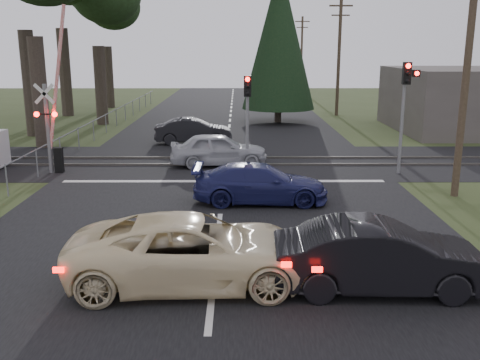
{
  "coord_description": "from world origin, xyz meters",
  "views": [
    {
      "loc": [
        0.57,
        -12.8,
        5.26
      ],
      "look_at": [
        0.64,
        3.18,
        1.3
      ],
      "focal_mm": 40.0,
      "sensor_mm": 36.0,
      "label": 1
    }
  ],
  "objects_px": {
    "crossing_signal": "(53,126)",
    "traffic_signal_center": "(247,106)",
    "silver_car": "(219,149)",
    "blue_sedan": "(260,183)",
    "cream_coupe": "(194,251)",
    "dark_car_far": "(193,131)",
    "utility_pole_mid": "(339,55)",
    "traffic_signal_right": "(406,96)",
    "utility_pole_near": "(467,64)",
    "dark_hatchback": "(381,257)",
    "utility_pole_far": "(302,52)"
  },
  "relations": [
    {
      "from": "dark_car_far",
      "to": "traffic_signal_center",
      "type": "bearing_deg",
      "value": -159.22
    },
    {
      "from": "crossing_signal",
      "to": "dark_hatchback",
      "type": "distance_m",
      "value": 16.04
    },
    {
      "from": "traffic_signal_center",
      "to": "utility_pole_mid",
      "type": "xyz_separation_m",
      "value": [
        7.5,
        19.32,
        1.92
      ]
    },
    {
      "from": "traffic_signal_right",
      "to": "dark_car_far",
      "type": "distance_m",
      "value": 12.43
    },
    {
      "from": "utility_pole_far",
      "to": "cream_coupe",
      "type": "xyz_separation_m",
      "value": [
        -8.94,
        -56.43,
        -3.94
      ]
    },
    {
      "from": "crossing_signal",
      "to": "blue_sedan",
      "type": "bearing_deg",
      "value": -28.02
    },
    {
      "from": "utility_pole_near",
      "to": "dark_hatchback",
      "type": "distance_m",
      "value": 9.97
    },
    {
      "from": "cream_coupe",
      "to": "silver_car",
      "type": "height_order",
      "value": "cream_coupe"
    },
    {
      "from": "traffic_signal_center",
      "to": "cream_coupe",
      "type": "bearing_deg",
      "value": -96.76
    },
    {
      "from": "utility_pole_far",
      "to": "dark_hatchback",
      "type": "relative_size",
      "value": 1.9
    },
    {
      "from": "traffic_signal_center",
      "to": "utility_pole_mid",
      "type": "bearing_deg",
      "value": 68.79
    },
    {
      "from": "utility_pole_far",
      "to": "dark_hatchback",
      "type": "xyz_separation_m",
      "value": [
        -4.77,
        -56.82,
        -3.94
      ]
    },
    {
      "from": "traffic_signal_right",
      "to": "utility_pole_near",
      "type": "distance_m",
      "value": 3.87
    },
    {
      "from": "traffic_signal_right",
      "to": "utility_pole_mid",
      "type": "xyz_separation_m",
      "value": [
        0.95,
        20.53,
        1.41
      ]
    },
    {
      "from": "utility_pole_mid",
      "to": "silver_car",
      "type": "bearing_deg",
      "value": -115.12
    },
    {
      "from": "crossing_signal",
      "to": "traffic_signal_center",
      "type": "height_order",
      "value": "crossing_signal"
    },
    {
      "from": "crossing_signal",
      "to": "traffic_signal_center",
      "type": "bearing_deg",
      "value": 6.15
    },
    {
      "from": "blue_sedan",
      "to": "crossing_signal",
      "type": "bearing_deg",
      "value": 62.77
    },
    {
      "from": "crossing_signal",
      "to": "utility_pole_mid",
      "type": "xyz_separation_m",
      "value": [
        15.77,
        20.21,
        2.67
      ]
    },
    {
      "from": "silver_car",
      "to": "blue_sedan",
      "type": "relative_size",
      "value": 0.94
    },
    {
      "from": "silver_car",
      "to": "traffic_signal_right",
      "type": "bearing_deg",
      "value": -108.08
    },
    {
      "from": "utility_pole_mid",
      "to": "cream_coupe",
      "type": "xyz_separation_m",
      "value": [
        -8.94,
        -31.43,
        -3.94
      ]
    },
    {
      "from": "dark_hatchback",
      "to": "utility_pole_near",
      "type": "bearing_deg",
      "value": -29.86
    },
    {
      "from": "utility_pole_near",
      "to": "silver_car",
      "type": "height_order",
      "value": "utility_pole_near"
    },
    {
      "from": "traffic_signal_right",
      "to": "utility_pole_near",
      "type": "relative_size",
      "value": 0.52
    },
    {
      "from": "crossing_signal",
      "to": "utility_pole_mid",
      "type": "relative_size",
      "value": 0.77
    },
    {
      "from": "utility_pole_far",
      "to": "dark_car_far",
      "type": "distance_m",
      "value": 39.52
    },
    {
      "from": "traffic_signal_center",
      "to": "blue_sedan",
      "type": "xyz_separation_m",
      "value": [
        0.35,
        -5.48,
        -2.13
      ]
    },
    {
      "from": "crossing_signal",
      "to": "utility_pole_near",
      "type": "height_order",
      "value": "utility_pole_near"
    },
    {
      "from": "crossing_signal",
      "to": "traffic_signal_center",
      "type": "distance_m",
      "value": 8.36
    },
    {
      "from": "cream_coupe",
      "to": "dark_car_far",
      "type": "xyz_separation_m",
      "value": [
        -1.49,
        18.52,
        -0.08
      ]
    },
    {
      "from": "blue_sedan",
      "to": "dark_car_far",
      "type": "bearing_deg",
      "value": 16.2
    },
    {
      "from": "traffic_signal_right",
      "to": "blue_sedan",
      "type": "bearing_deg",
      "value": -145.38
    },
    {
      "from": "traffic_signal_center",
      "to": "utility_pole_near",
      "type": "height_order",
      "value": "utility_pole_near"
    },
    {
      "from": "crossing_signal",
      "to": "cream_coupe",
      "type": "relative_size",
      "value": 1.23
    },
    {
      "from": "traffic_signal_right",
      "to": "utility_pole_mid",
      "type": "relative_size",
      "value": 0.52
    },
    {
      "from": "utility_pole_far",
      "to": "dark_car_far",
      "type": "height_order",
      "value": "utility_pole_far"
    },
    {
      "from": "utility_pole_near",
      "to": "utility_pole_far",
      "type": "height_order",
      "value": "same"
    },
    {
      "from": "utility_pole_far",
      "to": "blue_sedan",
      "type": "relative_size",
      "value": 1.93
    },
    {
      "from": "traffic_signal_right",
      "to": "blue_sedan",
      "type": "xyz_separation_m",
      "value": [
        -6.2,
        -4.28,
        -2.64
      ]
    },
    {
      "from": "traffic_signal_center",
      "to": "utility_pole_mid",
      "type": "distance_m",
      "value": 20.82
    },
    {
      "from": "utility_pole_mid",
      "to": "silver_car",
      "type": "height_order",
      "value": "utility_pole_mid"
    },
    {
      "from": "crossing_signal",
      "to": "utility_pole_near",
      "type": "distance_m",
      "value": 16.44
    },
    {
      "from": "blue_sedan",
      "to": "dark_hatchback",
      "type": "bearing_deg",
      "value": -160.49
    },
    {
      "from": "dark_hatchback",
      "to": "silver_car",
      "type": "distance_m",
      "value": 13.65
    },
    {
      "from": "traffic_signal_right",
      "to": "utility_pole_near",
      "type": "bearing_deg",
      "value": -74.66
    },
    {
      "from": "traffic_signal_center",
      "to": "blue_sedan",
      "type": "height_order",
      "value": "traffic_signal_center"
    },
    {
      "from": "utility_pole_near",
      "to": "dark_car_far",
      "type": "xyz_separation_m",
      "value": [
        -10.43,
        11.09,
        -4.02
      ]
    },
    {
      "from": "utility_pole_mid",
      "to": "dark_hatchback",
      "type": "height_order",
      "value": "utility_pole_mid"
    },
    {
      "from": "utility_pole_near",
      "to": "cream_coupe",
      "type": "relative_size",
      "value": 1.59
    }
  ]
}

